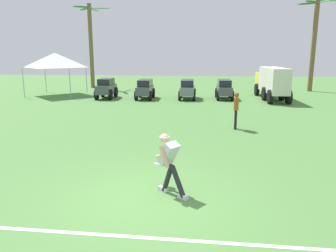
{
  "coord_description": "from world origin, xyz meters",
  "views": [
    {
      "loc": [
        1.14,
        -6.59,
        3.16
      ],
      "look_at": [
        0.18,
        3.47,
        0.9
      ],
      "focal_mm": 35.0,
      "sensor_mm": 36.0,
      "label": 1
    }
  ],
  "objects_px": {
    "frisbee_in_flight": "(160,164)",
    "palm_tree_left_of_centre": "(314,40)",
    "parked_car_slot_c": "(187,89)",
    "palm_tree_far_left": "(91,41)",
    "event_tent": "(55,60)",
    "parked_car_slot_d": "(224,89)",
    "parked_car_slot_a": "(106,88)",
    "teammate_near_sideline": "(236,107)",
    "frisbee_thrower": "(169,161)",
    "parked_car_slot_b": "(145,88)",
    "box_truck": "(272,81)"
  },
  "relations": [
    {
      "from": "event_tent",
      "to": "palm_tree_left_of_centre",
      "type": "bearing_deg",
      "value": 12.78
    },
    {
      "from": "parked_car_slot_a",
      "to": "palm_tree_far_left",
      "type": "distance_m",
      "value": 8.47
    },
    {
      "from": "frisbee_in_flight",
      "to": "teammate_near_sideline",
      "type": "xyz_separation_m",
      "value": [
        2.47,
        6.32,
        0.41
      ]
    },
    {
      "from": "parked_car_slot_a",
      "to": "palm_tree_left_of_centre",
      "type": "height_order",
      "value": "palm_tree_left_of_centre"
    },
    {
      "from": "teammate_near_sideline",
      "to": "parked_car_slot_b",
      "type": "bearing_deg",
      "value": 120.84
    },
    {
      "from": "parked_car_slot_d",
      "to": "event_tent",
      "type": "distance_m",
      "value": 12.75
    },
    {
      "from": "palm_tree_far_left",
      "to": "palm_tree_left_of_centre",
      "type": "relative_size",
      "value": 1.0
    },
    {
      "from": "teammate_near_sideline",
      "to": "parked_car_slot_c",
      "type": "height_order",
      "value": "teammate_near_sideline"
    },
    {
      "from": "parked_car_slot_b",
      "to": "palm_tree_left_of_centre",
      "type": "xyz_separation_m",
      "value": [
        13.1,
        5.98,
        3.44
      ]
    },
    {
      "from": "palm_tree_left_of_centre",
      "to": "parked_car_slot_d",
      "type": "bearing_deg",
      "value": -143.79
    },
    {
      "from": "teammate_near_sideline",
      "to": "box_truck",
      "type": "relative_size",
      "value": 0.26
    },
    {
      "from": "parked_car_slot_b",
      "to": "parked_car_slot_d",
      "type": "relative_size",
      "value": 1.0
    },
    {
      "from": "frisbee_thrower",
      "to": "palm_tree_far_left",
      "type": "height_order",
      "value": "palm_tree_far_left"
    },
    {
      "from": "teammate_near_sideline",
      "to": "palm_tree_left_of_centre",
      "type": "height_order",
      "value": "palm_tree_left_of_centre"
    },
    {
      "from": "frisbee_in_flight",
      "to": "palm_tree_left_of_centre",
      "type": "xyz_separation_m",
      "value": [
        10.22,
        21.28,
        3.63
      ]
    },
    {
      "from": "parked_car_slot_a",
      "to": "palm_tree_far_left",
      "type": "xyz_separation_m",
      "value": [
        -3.27,
        6.99,
        3.48
      ]
    },
    {
      "from": "frisbee_in_flight",
      "to": "palm_tree_far_left",
      "type": "distance_m",
      "value": 24.28
    },
    {
      "from": "parked_car_slot_b",
      "to": "palm_tree_left_of_centre",
      "type": "height_order",
      "value": "palm_tree_left_of_centre"
    },
    {
      "from": "parked_car_slot_c",
      "to": "parked_car_slot_d",
      "type": "bearing_deg",
      "value": 6.03
    },
    {
      "from": "parked_car_slot_d",
      "to": "parked_car_slot_b",
      "type": "bearing_deg",
      "value": -175.43
    },
    {
      "from": "frisbee_thrower",
      "to": "parked_car_slot_a",
      "type": "height_order",
      "value": "parked_car_slot_a"
    },
    {
      "from": "frisbee_in_flight",
      "to": "parked_car_slot_c",
      "type": "bearing_deg",
      "value": 89.68
    },
    {
      "from": "palm_tree_far_left",
      "to": "event_tent",
      "type": "bearing_deg",
      "value": -100.02
    },
    {
      "from": "teammate_near_sideline",
      "to": "palm_tree_left_of_centre",
      "type": "distance_m",
      "value": 17.14
    },
    {
      "from": "event_tent",
      "to": "frisbee_in_flight",
      "type": "bearing_deg",
      "value": -59.3
    },
    {
      "from": "parked_car_slot_a",
      "to": "frisbee_in_flight",
      "type": "bearing_deg",
      "value": -69.63
    },
    {
      "from": "parked_car_slot_b",
      "to": "parked_car_slot_d",
      "type": "height_order",
      "value": "same"
    },
    {
      "from": "frisbee_thrower",
      "to": "box_truck",
      "type": "bearing_deg",
      "value": 71.0
    },
    {
      "from": "teammate_near_sideline",
      "to": "event_tent",
      "type": "relative_size",
      "value": 0.43
    },
    {
      "from": "palm_tree_far_left",
      "to": "palm_tree_left_of_centre",
      "type": "bearing_deg",
      "value": -2.97
    },
    {
      "from": "palm_tree_left_of_centre",
      "to": "teammate_near_sideline",
      "type": "bearing_deg",
      "value": -117.39
    },
    {
      "from": "parked_car_slot_b",
      "to": "frisbee_in_flight",
      "type": "bearing_deg",
      "value": -79.31
    },
    {
      "from": "teammate_near_sideline",
      "to": "box_truck",
      "type": "bearing_deg",
      "value": 70.27
    },
    {
      "from": "parked_car_slot_c",
      "to": "palm_tree_far_left",
      "type": "height_order",
      "value": "palm_tree_far_left"
    },
    {
      "from": "teammate_near_sideline",
      "to": "parked_car_slot_d",
      "type": "distance_m",
      "value": 9.42
    },
    {
      "from": "parked_car_slot_c",
      "to": "frisbee_in_flight",
      "type": "bearing_deg",
      "value": -90.32
    },
    {
      "from": "palm_tree_far_left",
      "to": "event_tent",
      "type": "distance_m",
      "value": 5.87
    },
    {
      "from": "frisbee_in_flight",
      "to": "parked_car_slot_a",
      "type": "distance_m",
      "value": 16.3
    },
    {
      "from": "parked_car_slot_a",
      "to": "event_tent",
      "type": "relative_size",
      "value": 0.65
    },
    {
      "from": "box_truck",
      "to": "frisbee_thrower",
      "type": "bearing_deg",
      "value": -109.0
    },
    {
      "from": "parked_car_slot_d",
      "to": "palm_tree_left_of_centre",
      "type": "relative_size",
      "value": 0.32
    },
    {
      "from": "frisbee_in_flight",
      "to": "parked_car_slot_b",
      "type": "distance_m",
      "value": 15.57
    },
    {
      "from": "box_truck",
      "to": "frisbee_in_flight",
      "type": "bearing_deg",
      "value": -110.37
    },
    {
      "from": "parked_car_slot_b",
      "to": "palm_tree_far_left",
      "type": "bearing_deg",
      "value": 130.94
    },
    {
      "from": "parked_car_slot_a",
      "to": "box_truck",
      "type": "distance_m",
      "value": 11.59
    },
    {
      "from": "event_tent",
      "to": "parked_car_slot_a",
      "type": "bearing_deg",
      "value": -18.6
    },
    {
      "from": "parked_car_slot_b",
      "to": "event_tent",
      "type": "relative_size",
      "value": 0.66
    },
    {
      "from": "parked_car_slot_c",
      "to": "event_tent",
      "type": "height_order",
      "value": "event_tent"
    },
    {
      "from": "frisbee_thrower",
      "to": "parked_car_slot_d",
      "type": "xyz_separation_m",
      "value": [
        2.38,
        16.2,
        -0.07
      ]
    },
    {
      "from": "palm_tree_far_left",
      "to": "parked_car_slot_a",
      "type": "bearing_deg",
      "value": -64.96
    }
  ]
}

